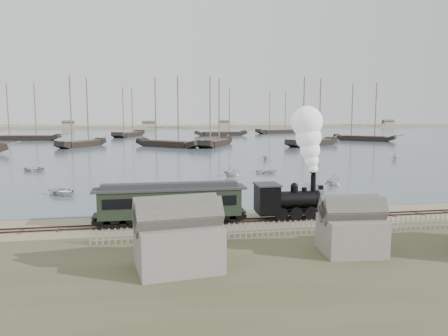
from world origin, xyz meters
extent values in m
plane|color=tan|center=(0.00, 0.00, 0.00)|extent=(600.00, 600.00, 0.00)
cube|color=#475D66|center=(0.00, 170.00, 0.03)|extent=(600.00, 336.00, 0.06)
cube|color=#31201B|center=(0.00, -2.50, 0.10)|extent=(120.00, 0.08, 0.12)
cube|color=#31201B|center=(0.00, -1.50, 0.10)|extent=(120.00, 0.08, 0.12)
cube|color=#3C3226|center=(0.00, -2.00, 0.03)|extent=(120.00, 1.80, 0.06)
cube|color=tan|center=(0.00, 250.00, 0.00)|extent=(500.00, 20.00, 1.80)
cube|color=black|center=(1.55, -2.00, 0.74)|extent=(7.21, 2.12, 0.26)
cylinder|color=black|center=(1.12, -2.00, 1.80)|extent=(4.45, 1.59, 1.59)
cube|color=black|center=(-1.21, -2.00, 2.01)|extent=(1.91, 2.33, 2.44)
cube|color=#2E2E31|center=(-1.21, -2.00, 3.29)|extent=(2.12, 2.54, 0.13)
cylinder|color=black|center=(3.14, -2.00, 3.23)|extent=(0.47, 0.47, 1.70)
sphere|color=black|center=(1.34, -2.00, 3.04)|extent=(0.68, 0.68, 0.68)
cone|color=black|center=(4.94, -2.00, 0.64)|extent=(1.48, 2.12, 2.12)
cube|color=black|center=(3.88, -2.00, 2.86)|extent=(0.37, 0.37, 0.37)
cube|color=black|center=(-9.85, -2.00, 0.67)|extent=(13.03, 2.14, 0.33)
cube|color=black|center=(-9.85, -2.00, 1.98)|extent=(12.10, 2.33, 2.33)
cube|color=black|center=(-9.85, -3.18, 2.21)|extent=(11.17, 0.06, 0.84)
cube|color=black|center=(-9.85, -0.82, 2.21)|extent=(11.17, 0.06, 0.84)
cube|color=#2E2E31|center=(-9.85, -2.00, 3.19)|extent=(13.03, 2.51, 0.17)
cube|color=#2E2E31|center=(-9.85, -2.00, 3.47)|extent=(11.64, 1.12, 0.42)
imported|color=silver|center=(-8.45, 1.05, 0.35)|extent=(2.72, 3.60, 0.70)
imported|color=silver|center=(-21.59, 13.88, 0.48)|extent=(4.95, 4.98, 0.85)
imported|color=silver|center=(0.96, 25.65, 0.90)|extent=(4.02, 4.16, 1.68)
imported|color=silver|center=(7.41, 8.97, 0.80)|extent=(3.89, 3.48, 1.47)
imported|color=silver|center=(7.11, 27.76, 0.42)|extent=(3.40, 4.04, 0.72)
imported|color=silver|center=(12.76, 14.87, 0.79)|extent=(3.40, 3.56, 1.46)
imported|color=silver|center=(38.92, 43.16, 0.76)|extent=(3.89, 2.69, 1.41)
imported|color=silver|center=(-30.58, 37.38, 0.50)|extent=(4.77, 5.17, 0.87)
imported|color=silver|center=(12.28, 47.02, 0.81)|extent=(3.23, 2.92, 1.50)
camera|label=1|loc=(-11.82, -39.25, 9.62)|focal=35.00mm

